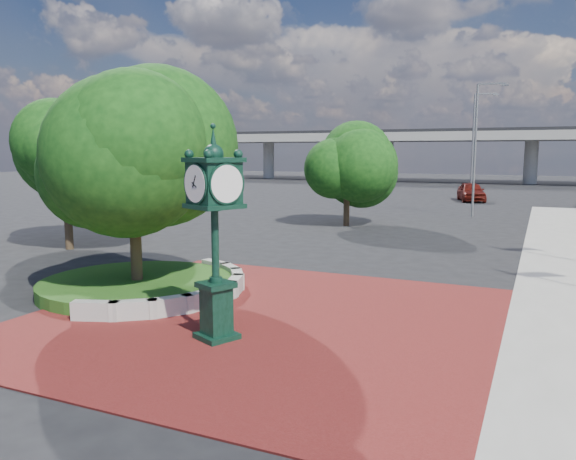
# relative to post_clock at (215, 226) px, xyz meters

# --- Properties ---
(ground) EXTENTS (200.00, 200.00, 0.00)m
(ground) POSITION_rel_post_clock_xyz_m (0.21, 2.96, -2.75)
(ground) COLOR black
(ground) RESTS_ON ground
(plaza) EXTENTS (12.00, 12.00, 0.04)m
(plaza) POSITION_rel_post_clock_xyz_m (0.21, 1.96, -2.73)
(plaza) COLOR maroon
(plaza) RESTS_ON ground
(planter_wall) EXTENTS (2.96, 6.77, 0.54)m
(planter_wall) POSITION_rel_post_clock_xyz_m (-2.50, 2.96, -2.48)
(planter_wall) COLOR #9E9B93
(planter_wall) RESTS_ON ground
(grass_bed) EXTENTS (6.10, 6.10, 0.40)m
(grass_bed) POSITION_rel_post_clock_xyz_m (-4.79, 2.96, -2.55)
(grass_bed) COLOR #1F4C15
(grass_bed) RESTS_ON ground
(overpass) EXTENTS (90.00, 12.00, 7.50)m
(overpass) POSITION_rel_post_clock_xyz_m (-0.01, 72.96, 3.79)
(overpass) COLOR #9E9B93
(overpass) RESTS_ON ground
(tree_planter) EXTENTS (5.20, 5.20, 6.33)m
(tree_planter) POSITION_rel_post_clock_xyz_m (-4.79, 2.96, 0.97)
(tree_planter) COLOR #38281C
(tree_planter) RESTS_ON ground
(tree_northwest) EXTENTS (5.60, 5.60, 6.93)m
(tree_northwest) POSITION_rel_post_clock_xyz_m (-12.79, 7.96, 1.37)
(tree_northwest) COLOR #38281C
(tree_northwest) RESTS_ON ground
(tree_street) EXTENTS (4.40, 4.40, 5.45)m
(tree_street) POSITION_rel_post_clock_xyz_m (-3.79, 20.96, 0.49)
(tree_street) COLOR #38281C
(tree_street) RESTS_ON ground
(post_clock) EXTENTS (1.31, 1.31, 5.01)m
(post_clock) POSITION_rel_post_clock_xyz_m (0.00, 0.00, 0.00)
(post_clock) COLOR black
(post_clock) RESTS_ON ground
(parked_car) EXTENTS (3.32, 5.40, 1.72)m
(parked_car) POSITION_rel_post_clock_xyz_m (1.04, 41.70, -1.89)
(parked_car) COLOR #57120C
(parked_car) RESTS_ON ground
(street_lamp_near) EXTENTS (2.01, 0.28, 8.95)m
(street_lamp_near) POSITION_rel_post_clock_xyz_m (2.77, 29.16, 2.49)
(street_lamp_near) COLOR slate
(street_lamp_near) RESTS_ON ground
(street_lamp_far) EXTENTS (2.20, 0.66, 9.92)m
(street_lamp_far) POSITION_rel_post_clock_xyz_m (0.76, 45.96, 3.06)
(street_lamp_far) COLOR slate
(street_lamp_far) RESTS_ON ground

